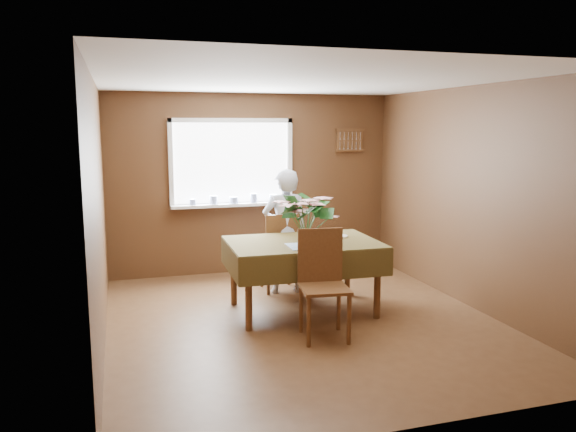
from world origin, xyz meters
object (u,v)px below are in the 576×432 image
object	(u,v)px
seated_woman	(285,231)
flower_bouquet	(306,214)
dining_table	(303,250)
chair_near	(323,279)
chair_far	(281,249)

from	to	relation	value
seated_woman	flower_bouquet	xyz separation A→B (m)	(-0.06, -0.98, 0.36)
seated_woman	flower_bouquet	distance (m)	1.05
seated_woman	flower_bouquet	size ratio (longest dim) A/B	2.56
dining_table	chair_near	xyz separation A→B (m)	(-0.05, -0.75, -0.13)
dining_table	seated_woman	size ratio (longest dim) A/B	1.09
dining_table	chair_near	world-z (taller)	chair_near
dining_table	chair_near	size ratio (longest dim) A/B	1.59
chair_far	seated_woman	bearing A→B (deg)	135.81
flower_bouquet	chair_far	bearing A→B (deg)	89.06
seated_woman	flower_bouquet	bearing A→B (deg)	90.64
chair_near	seated_woman	xyz separation A→B (m)	(0.07, 1.50, 0.20)
chair_far	flower_bouquet	world-z (taller)	flower_bouquet
dining_table	seated_woman	xyz separation A→B (m)	(0.02, 0.76, 0.07)
dining_table	chair_far	xyz separation A→B (m)	(-0.02, 0.80, -0.16)
dining_table	chair_far	size ratio (longest dim) A/B	1.69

